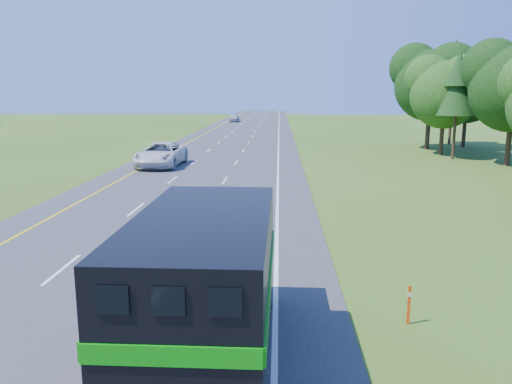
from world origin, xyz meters
TOP-DOWN VIEW (x-y plane):
  - road at (0.00, 50.00)m, footprint 15.00×260.00m
  - lane_markings at (0.00, 50.00)m, footprint 11.15×260.00m
  - horse_truck at (4.12, 13.95)m, footprint 2.68×8.23m
  - white_suv at (-4.16, 44.60)m, footprint 3.39×7.13m
  - far_car at (-3.92, 110.18)m, footprint 2.03×4.67m
  - delineator at (8.98, 16.45)m, footprint 0.09×0.05m

SIDE VIEW (x-z plane):
  - road at x=0.00m, z-range 0.00..0.04m
  - lane_markings at x=0.00m, z-range 0.04..0.05m
  - delineator at x=8.98m, z-range 0.04..1.10m
  - far_car at x=-3.92m, z-range 0.04..1.61m
  - white_suv at x=-4.16m, z-range 0.04..2.01m
  - horse_truck at x=4.12m, z-range 0.17..3.80m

